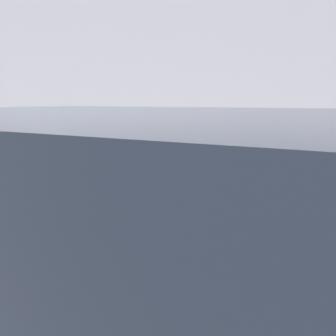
% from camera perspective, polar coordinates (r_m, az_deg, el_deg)
% --- Properties ---
extents(ground_plane, '(60.00, 60.00, 0.00)m').
position_cam_1_polar(ground_plane, '(3.01, -19.22, -25.56)').
color(ground_plane, '#47474C').
extents(sidewalk, '(24.00, 2.80, 0.14)m').
position_cam_1_polar(sidewalk, '(4.57, 0.65, -10.47)').
color(sidewalk, '#BCB7AD').
rests_on(sidewalk, ground_plane).
extents(building_facade, '(24.00, 0.30, 6.22)m').
position_cam_1_polar(building_facade, '(7.08, 11.31, 22.10)').
color(building_facade, gray).
rests_on(building_facade, ground_plane).
extents(parking_meter, '(0.20, 0.15, 1.59)m').
position_cam_1_polar(parking_meter, '(3.32, -0.00, 3.55)').
color(parking_meter, gray).
rests_on(parking_meter, sidewalk).
extents(fire_hydrant, '(0.28, 0.28, 0.74)m').
position_cam_1_polar(fire_hydrant, '(4.90, -27.18, -4.88)').
color(fire_hydrant, '#999EA3').
rests_on(fire_hydrant, sidewalk).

